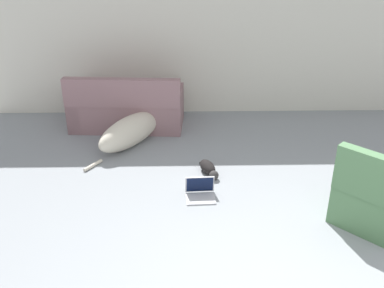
% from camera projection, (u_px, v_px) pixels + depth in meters
% --- Properties ---
extents(wall_back, '(7.77, 0.06, 2.67)m').
position_uv_depth(wall_back, '(230.00, 32.00, 6.74)').
color(wall_back, beige).
rests_on(wall_back, ground_plane).
extents(couch, '(1.75, 0.93, 0.87)m').
position_uv_depth(couch, '(127.00, 109.00, 6.60)').
color(couch, gray).
rests_on(couch, ground_plane).
extents(dog, '(1.10, 1.54, 0.43)m').
position_uv_depth(dog, '(133.00, 130.00, 6.08)').
color(dog, beige).
rests_on(dog, ground_plane).
extents(cat, '(0.28, 0.49, 0.15)m').
position_uv_depth(cat, '(209.00, 168.00, 5.36)').
color(cat, black).
rests_on(cat, ground_plane).
extents(laptop_open, '(0.34, 0.30, 0.23)m').
position_uv_depth(laptop_open, '(200.00, 190.00, 4.89)').
color(laptop_open, '#B7B7BC').
rests_on(laptop_open, ground_plane).
extents(side_chair, '(0.86, 0.86, 0.90)m').
position_uv_depth(side_chair, '(370.00, 200.00, 4.32)').
color(side_chair, '#4C754C').
rests_on(side_chair, ground_plane).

